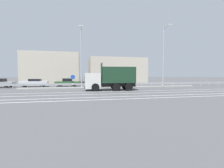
# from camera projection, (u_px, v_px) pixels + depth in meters

# --- Properties ---
(ground_plane) EXTENTS (320.00, 320.00, 0.00)m
(ground_plane) POSITION_uv_depth(u_px,v_px,m) (119.00, 89.00, 22.41)
(ground_plane) COLOR #4C4C4F
(lane_strip_0) EXTENTS (53.93, 0.16, 0.01)m
(lane_strip_0) POSITION_uv_depth(u_px,v_px,m) (113.00, 91.00, 19.49)
(lane_strip_0) COLOR silver
(lane_strip_0) RESTS_ON ground_plane
(lane_strip_1) EXTENTS (53.93, 0.16, 0.01)m
(lane_strip_1) POSITION_uv_depth(u_px,v_px,m) (117.00, 94.00, 17.14)
(lane_strip_1) COLOR silver
(lane_strip_1) RESTS_ON ground_plane
(lane_strip_2) EXTENTS (53.93, 0.16, 0.01)m
(lane_strip_2) POSITION_uv_depth(u_px,v_px,m) (123.00, 97.00, 14.84)
(lane_strip_2) COLOR silver
(lane_strip_2) RESTS_ON ground_plane
(lane_strip_3) EXTENTS (53.93, 0.16, 0.01)m
(lane_strip_3) POSITION_uv_depth(u_px,v_px,m) (128.00, 99.00, 13.38)
(lane_strip_3) COLOR silver
(lane_strip_3) RESTS_ON ground_plane
(median_island) EXTENTS (29.66, 1.10, 0.18)m
(median_island) POSITION_uv_depth(u_px,v_px,m) (115.00, 87.00, 25.27)
(median_island) COLOR gray
(median_island) RESTS_ON ground_plane
(median_guardrail) EXTENTS (53.93, 0.09, 0.78)m
(median_guardrail) POSITION_uv_depth(u_px,v_px,m) (113.00, 84.00, 26.52)
(median_guardrail) COLOR #9EA0A5
(median_guardrail) RESTS_ON ground_plane
(dump_truck) EXTENTS (7.21, 3.21, 3.79)m
(dump_truck) POSITION_uv_depth(u_px,v_px,m) (104.00, 81.00, 21.07)
(dump_truck) COLOR silver
(dump_truck) RESTS_ON ground_plane
(median_road_sign) EXTENTS (0.77, 0.16, 2.23)m
(median_road_sign) POSITION_uv_depth(u_px,v_px,m) (73.00, 81.00, 23.82)
(median_road_sign) COLOR white
(median_road_sign) RESTS_ON ground_plane
(street_lamp_1) EXTENTS (0.70, 1.95, 9.65)m
(street_lamp_1) POSITION_uv_depth(u_px,v_px,m) (81.00, 55.00, 23.92)
(street_lamp_1) COLOR #ADADB2
(street_lamp_1) RESTS_ON ground_plane
(street_lamp_2) EXTENTS (0.71, 2.31, 10.61)m
(street_lamp_2) POSITION_uv_depth(u_px,v_px,m) (164.00, 54.00, 26.56)
(street_lamp_2) COLOR #ADADB2
(street_lamp_2) RESTS_ON ground_plane
(parked_car_1) EXTENTS (4.76, 2.06, 1.45)m
(parked_car_1) POSITION_uv_depth(u_px,v_px,m) (34.00, 83.00, 27.77)
(parked_car_1) COLOR silver
(parked_car_1) RESTS_ON ground_plane
(parked_car_2) EXTENTS (4.60, 2.06, 1.53)m
(parked_car_2) POSITION_uv_depth(u_px,v_px,m) (68.00, 82.00, 29.00)
(parked_car_2) COLOR #335B33
(parked_car_2) RESTS_ON ground_plane
(parked_car_3) EXTENTS (4.34, 2.08, 1.44)m
(parked_car_3) POSITION_uv_depth(u_px,v_px,m) (99.00, 82.00, 29.84)
(parked_car_3) COLOR maroon
(parked_car_3) RESTS_ON ground_plane
(background_building_0) EXTENTS (12.88, 13.33, 7.54)m
(background_building_0) POSITION_uv_depth(u_px,v_px,m) (55.00, 69.00, 40.06)
(background_building_0) COLOR beige
(background_building_0) RESTS_ON ground_plane
(background_building_1) EXTENTS (15.04, 10.72, 6.80)m
(background_building_1) POSITION_uv_depth(u_px,v_px,m) (116.00, 71.00, 43.08)
(background_building_1) COLOR beige
(background_building_1) RESTS_ON ground_plane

